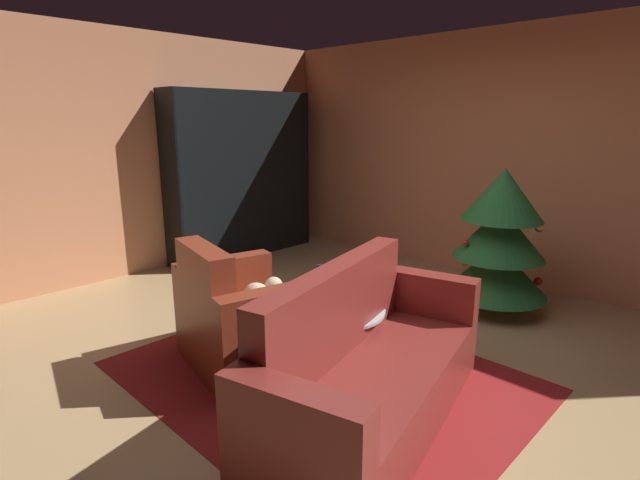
% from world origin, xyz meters
% --- Properties ---
extents(ground_plane, '(7.38, 7.38, 0.00)m').
position_xyz_m(ground_plane, '(0.00, 0.00, 0.00)').
color(ground_plane, tan).
extents(wall_back, '(6.27, 0.06, 2.66)m').
position_xyz_m(wall_back, '(0.00, 2.65, 1.33)').
color(wall_back, tan).
rests_on(wall_back, ground).
extents(wall_left, '(0.06, 5.36, 2.66)m').
position_xyz_m(wall_left, '(-3.10, 0.00, 1.33)').
color(wall_left, tan).
rests_on(wall_left, ground).
extents(area_rug, '(2.65, 2.06, 0.01)m').
position_xyz_m(area_rug, '(0.06, -0.28, 0.00)').
color(area_rug, maroon).
rests_on(area_rug, ground).
extents(bookshelf_unit, '(0.39, 2.01, 2.07)m').
position_xyz_m(bookshelf_unit, '(-2.83, 1.40, 1.02)').
color(bookshelf_unit, black).
rests_on(bookshelf_unit, ground).
extents(armchair_red, '(1.13, 0.96, 0.92)m').
position_xyz_m(armchair_red, '(-0.45, -0.55, 0.33)').
color(armchair_red, maroon).
rests_on(armchair_red, ground).
extents(couch_red, '(1.14, 2.00, 0.92)m').
position_xyz_m(couch_red, '(0.61, -0.46, 0.31)').
color(couch_red, maroon).
rests_on(couch_red, ground).
extents(coffee_table, '(0.69, 0.69, 0.47)m').
position_xyz_m(coffee_table, '(0.08, -0.17, 0.43)').
color(coffee_table, black).
rests_on(coffee_table, ground).
extents(book_stack_on_table, '(0.22, 0.17, 0.09)m').
position_xyz_m(book_stack_on_table, '(0.08, -0.13, 0.52)').
color(book_stack_on_table, '#B5332F').
rests_on(book_stack_on_table, coffee_table).
extents(bottle_on_table, '(0.07, 0.07, 0.27)m').
position_xyz_m(bottle_on_table, '(-0.11, -0.13, 0.58)').
color(bottle_on_table, navy).
rests_on(bottle_on_table, coffee_table).
extents(decorated_tree, '(0.91, 0.91, 1.32)m').
position_xyz_m(decorated_tree, '(0.37, 1.73, 0.68)').
color(decorated_tree, brown).
rests_on(decorated_tree, ground).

